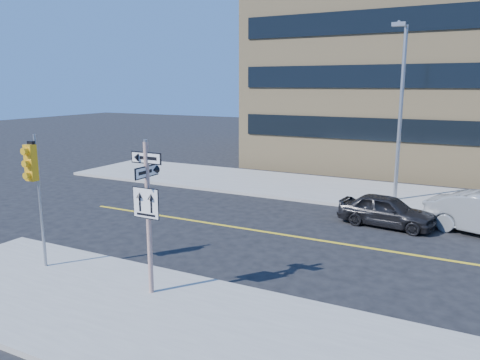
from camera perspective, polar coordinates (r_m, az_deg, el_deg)
The scene contains 6 objects.
ground at distance 14.89m, azimuth -4.70°, elevation -10.34°, with size 120.00×120.00×0.00m, color black.
sign_pole at distance 12.17m, azimuth -11.16°, elevation -3.46°, with size 0.92×0.92×4.06m.
traffic_signal at distance 14.74m, azimuth -23.91°, elevation 0.73°, with size 0.32×0.45×4.00m.
parked_car_a at distance 19.47m, azimuth 17.43°, elevation -3.58°, with size 3.74×1.51×1.28m, color black.
streetlight_a at distance 22.70m, azimuth 18.97°, elevation 8.96°, with size 0.55×2.25×8.00m.
building_brick at distance 37.23m, azimuth 19.70°, elevation 16.26°, with size 18.00×18.00×18.00m, color tan.
Camera 1 is at (7.38, -11.68, 5.55)m, focal length 35.00 mm.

